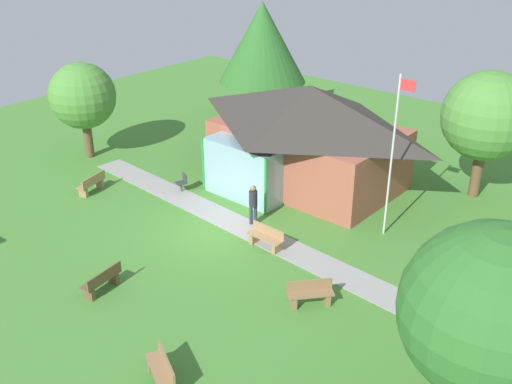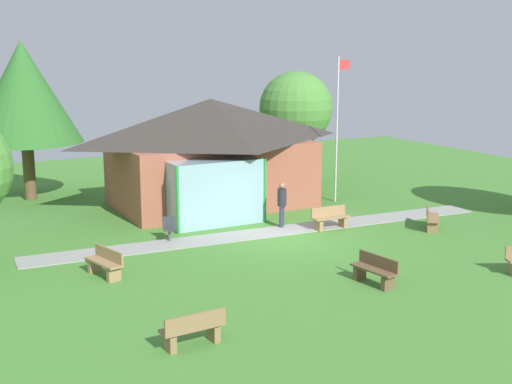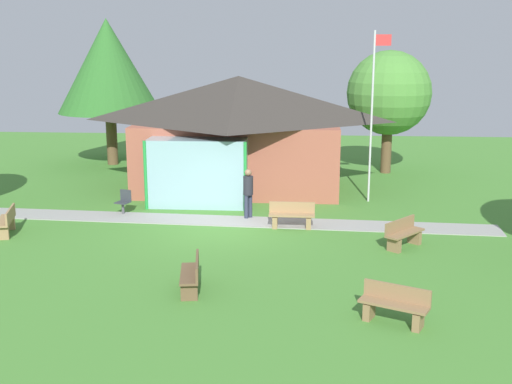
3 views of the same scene
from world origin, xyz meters
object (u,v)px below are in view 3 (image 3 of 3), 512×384
object	(u,v)px
pavilion	(237,131)
bench_front_center	(192,276)
bench_mid_left	(6,222)
tree_behind_pavilion_right	(389,93)
flagpole	(373,110)
bench_mid_right	(403,234)
patio_chair_west	(124,203)
tree_behind_pavilion_left	(108,66)
visitor_on_path	(248,190)
bench_front_right	(394,306)
bench_rear_near_path	(292,216)

from	to	relation	value
pavilion	bench_front_center	world-z (taller)	pavilion
bench_mid_left	tree_behind_pavilion_right	size ratio (longest dim) A/B	0.28
flagpole	bench_mid_right	size ratio (longest dim) A/B	4.48
tree_behind_pavilion_right	bench_front_center	bearing A→B (deg)	-113.13
bench_mid_right	bench_mid_left	xyz separation A→B (m)	(-12.36, 0.40, 0.00)
patio_chair_west	bench_mid_left	bearing A→B (deg)	60.84
tree_behind_pavilion_left	pavilion	bearing A→B (deg)	-36.50
visitor_on_path	pavilion	bearing A→B (deg)	56.06
bench_mid_left	tree_behind_pavilion_right	xyz separation A→B (m)	(13.18, 10.91, 3.27)
tree_behind_pavilion_right	bench_mid_right	bearing A→B (deg)	-94.15
bench_front_right	visitor_on_path	size ratio (longest dim) A/B	0.89
bench_rear_near_path	patio_chair_west	xyz separation A→B (m)	(-5.97, 1.27, 0.01)
bench_mid_right	pavilion	bearing A→B (deg)	-101.64
bench_mid_right	bench_front_center	bearing A→B (deg)	-14.70
bench_rear_near_path	visitor_on_path	bearing A→B (deg)	-33.57
bench_front_right	tree_behind_pavilion_left	xyz separation A→B (m)	(-11.51, 17.85, 4.40)
flagpole	bench_mid_left	xyz separation A→B (m)	(-11.89, -5.25, -3.09)
bench_front_right	visitor_on_path	world-z (taller)	visitor_on_path
bench_front_center	tree_behind_pavilion_right	world-z (taller)	tree_behind_pavilion_right
pavilion	bench_front_center	bearing A→B (deg)	-89.75
pavilion	tree_behind_pavilion_left	distance (m)	8.74
bench_rear_near_path	tree_behind_pavilion_left	world-z (taller)	tree_behind_pavilion_left
bench_front_right	patio_chair_west	bearing A→B (deg)	-19.92
visitor_on_path	tree_behind_pavilion_left	xyz separation A→B (m)	(-7.61, 9.60, 3.78)
tree_behind_pavilion_left	patio_chair_west	bearing A→B (deg)	-71.27
bench_mid_right	tree_behind_pavilion_left	xyz separation A→B (m)	(-12.49, 12.44, 4.40)
pavilion	bench_mid_left	world-z (taller)	pavilion
bench_rear_near_path	visitor_on_path	distance (m)	1.94
bench_front_right	bench_front_center	bearing A→B (deg)	7.99
pavilion	tree_behind_pavilion_right	bearing A→B (deg)	30.54
bench_rear_near_path	bench_front_center	size ratio (longest dim) A/B	0.97
bench_rear_near_path	bench_mid_left	size ratio (longest dim) A/B	0.96
bench_mid_left	patio_chair_west	distance (m)	4.07
pavilion	bench_rear_near_path	distance (m)	6.43
bench_mid_left	bench_front_right	xyz separation A→B (m)	(11.38, -5.80, 0.00)
bench_mid_right	bench_front_center	xyz separation A→B (m)	(-5.68, -3.91, 0.00)
bench_front_center	bench_front_right	distance (m)	4.94
bench_mid_left	patio_chair_west	world-z (taller)	patio_chair_west
bench_front_center	patio_chair_west	size ratio (longest dim) A/B	1.80
flagpole	bench_front_right	bearing A→B (deg)	-92.64
patio_chair_west	tree_behind_pavilion_right	size ratio (longest dim) A/B	0.15
tree_behind_pavilion_left	bench_mid_left	bearing A→B (deg)	-89.39
tree_behind_pavilion_right	tree_behind_pavilion_left	world-z (taller)	tree_behind_pavilion_left
pavilion	bench_front_right	xyz separation A→B (m)	(4.75, -12.85, -2.02)
patio_chair_west	tree_behind_pavilion_left	size ratio (longest dim) A/B	0.12
pavilion	tree_behind_pavilion_right	world-z (taller)	tree_behind_pavilion_right
bench_mid_left	bench_front_right	size ratio (longest dim) A/B	1.01
bench_front_right	tree_behind_pavilion_left	world-z (taller)	tree_behind_pavilion_left
bench_mid_right	visitor_on_path	distance (m)	5.68
flagpole	patio_chair_west	xyz separation A→B (m)	(-8.85, -2.55, -3.07)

